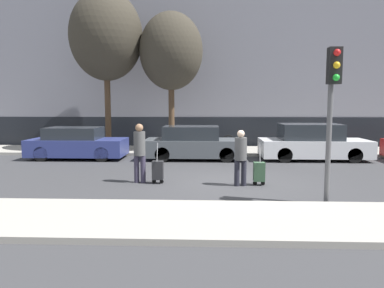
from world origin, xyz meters
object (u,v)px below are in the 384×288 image
at_px(bare_tree_near_crossing, 171,52).
at_px(parked_car_0, 77,144).
at_px(bare_tree_down_street, 106,36).
at_px(trolley_right, 259,172).
at_px(pedestrian_right, 241,155).
at_px(parked_car_1, 194,144).
at_px(parked_car_2, 313,143).
at_px(trolley_left, 158,170).
at_px(pedestrian_left, 140,149).
at_px(parked_bicycle, 217,142).
at_px(traffic_light, 332,94).

bearing_deg(bare_tree_near_crossing, parked_car_0, -149.26).
bearing_deg(bare_tree_down_street, trolley_right, -49.10).
xyz_separation_m(trolley_right, bare_tree_down_street, (-6.25, 7.22, 5.08)).
bearing_deg(pedestrian_right, bare_tree_down_street, -61.75).
relative_size(parked_car_1, bare_tree_down_street, 0.55).
xyz_separation_m(parked_car_0, parked_car_2, (9.86, 0.11, 0.06)).
xyz_separation_m(trolley_left, pedestrian_right, (2.39, -0.21, 0.51)).
distance_m(parked_car_0, pedestrian_left, 5.85).
distance_m(pedestrian_left, trolley_right, 3.53).
xyz_separation_m(pedestrian_right, bare_tree_near_crossing, (-2.64, 7.23, 3.83)).
distance_m(parked_car_0, parked_bicycle, 6.40).
height_order(parked_car_1, parked_car_2, parked_car_2).
height_order(pedestrian_left, parked_bicycle, pedestrian_left).
bearing_deg(parked_bicycle, traffic_light, -75.98).
bearing_deg(trolley_left, parked_car_2, 39.95).
height_order(parked_car_0, trolley_left, parked_car_0).
bearing_deg(pedestrian_right, pedestrian_left, -15.68).
height_order(trolley_left, parked_bicycle, trolley_left).
distance_m(pedestrian_left, traffic_light, 5.50).
relative_size(parked_car_2, trolley_left, 3.64).
xyz_separation_m(traffic_light, bare_tree_down_street, (-7.55, 9.27, 2.92)).
xyz_separation_m(parked_car_2, parked_bicycle, (-3.88, 2.16, -0.20)).
distance_m(traffic_light, bare_tree_near_crossing, 10.46).
bearing_deg(bare_tree_near_crossing, pedestrian_left, -92.38).
height_order(parked_car_2, trolley_left, parked_car_2).
height_order(pedestrian_right, bare_tree_near_crossing, bare_tree_near_crossing).
xyz_separation_m(pedestrian_left, bare_tree_near_crossing, (0.29, 6.92, 3.74)).
xyz_separation_m(parked_car_0, traffic_light, (8.28, -6.93, 1.92)).
height_order(pedestrian_right, bare_tree_down_street, bare_tree_down_street).
bearing_deg(parked_car_2, parked_car_0, -179.37).
height_order(parked_car_0, pedestrian_left, pedestrian_left).
distance_m(parked_bicycle, bare_tree_near_crossing, 4.77).
bearing_deg(parked_bicycle, parked_car_2, -29.17).
distance_m(parked_bicycle, bare_tree_down_street, 7.24).
xyz_separation_m(parked_car_2, trolley_right, (-2.88, -4.99, -0.30)).
bearing_deg(parked_car_1, parked_bicycle, 65.20).
bearing_deg(traffic_light, parked_car_1, 115.63).
xyz_separation_m(trolley_right, bare_tree_near_crossing, (-3.18, 7.14, 4.34)).
xyz_separation_m(parked_car_0, bare_tree_near_crossing, (3.80, 2.26, 4.10)).
distance_m(parked_car_0, traffic_light, 10.97).
height_order(parked_bicycle, bare_tree_down_street, bare_tree_down_street).
relative_size(parked_car_2, bare_tree_down_street, 0.59).
distance_m(bare_tree_near_crossing, bare_tree_down_street, 3.16).
relative_size(parked_car_1, traffic_light, 1.16).
bearing_deg(trolley_right, parked_car_1, 112.56).
relative_size(trolley_right, traffic_light, 0.34).
relative_size(parked_car_2, bare_tree_near_crossing, 0.68).
xyz_separation_m(parked_car_2, traffic_light, (-1.58, -7.04, 1.86)).
distance_m(parked_car_0, parked_car_1, 4.95).
bearing_deg(pedestrian_right, trolley_right, 179.95).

